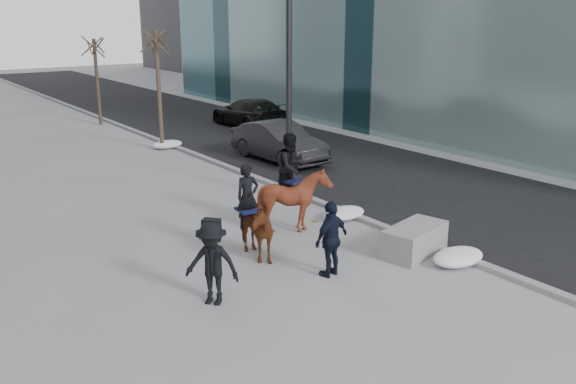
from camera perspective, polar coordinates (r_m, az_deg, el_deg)
ground at (r=14.55m, az=2.79°, el=-6.76°), size 120.00×120.00×0.00m
road at (r=26.20m, az=1.12°, el=3.79°), size 8.00×90.00×0.01m
curb at (r=24.06m, az=-6.52°, el=2.68°), size 0.25×90.00×0.12m
planter at (r=15.33m, az=11.74°, el=-4.41°), size 1.96×1.30×0.72m
car_near at (r=24.46m, az=-0.85°, el=4.72°), size 1.74×4.73×1.55m
car_far at (r=31.99m, az=-3.66°, el=7.42°), size 2.19×5.23×1.51m
tree_near at (r=26.73m, az=-12.01°, el=9.79°), size 1.20×1.20×5.62m
tree_far at (r=33.93m, az=-17.44°, el=10.17°), size 1.20×1.20×4.96m
mounted_left at (r=14.65m, az=-3.48°, el=-3.01°), size 0.99×1.86×2.30m
mounted_right at (r=16.38m, az=0.54°, el=-0.06°), size 1.70×1.84×2.69m
feeder at (r=13.66m, az=4.07°, el=-4.40°), size 1.09×0.95×1.75m
camera_crew at (r=12.43m, az=-7.12°, el=-6.61°), size 1.22×1.29×1.75m
lamppost at (r=18.68m, az=0.25°, el=14.17°), size 0.25×1.26×9.09m
snow_piles at (r=19.48m, az=0.56°, el=-0.14°), size 1.42×16.83×0.36m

